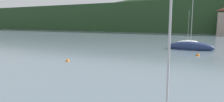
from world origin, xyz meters
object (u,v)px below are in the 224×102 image
(shore_building_west, at_px, (223,22))
(sailboat_far_2, at_px, (190,47))
(mooring_buoy_near, at_px, (198,56))
(mooring_buoy_mid, at_px, (68,61))
(sailboat_far_0, at_px, (188,43))

(shore_building_west, relative_size, sailboat_far_2, 0.97)
(mooring_buoy_near, distance_m, mooring_buoy_mid, 19.45)
(sailboat_far_2, bearing_deg, sailboat_far_0, 101.83)
(sailboat_far_0, xyz_separation_m, mooring_buoy_mid, (-11.68, -29.97, -0.27))
(mooring_buoy_mid, bearing_deg, mooring_buoy_near, 39.66)
(sailboat_far_0, height_order, mooring_buoy_mid, sailboat_far_0)
(shore_building_west, xyz_separation_m, mooring_buoy_near, (-5.53, -59.60, -5.35))
(shore_building_west, xyz_separation_m, mooring_buoy_mid, (-20.51, -72.02, -5.35))
(sailboat_far_2, relative_size, mooring_buoy_near, 19.12)
(sailboat_far_0, relative_size, mooring_buoy_mid, 16.32)
(sailboat_far_0, distance_m, mooring_buoy_mid, 32.17)
(sailboat_far_2, relative_size, mooring_buoy_mid, 22.61)
(sailboat_far_0, bearing_deg, sailboat_far_2, -112.84)
(shore_building_west, xyz_separation_m, sailboat_far_2, (-7.24, -52.60, -4.88))
(sailboat_far_0, height_order, sailboat_far_2, sailboat_far_2)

